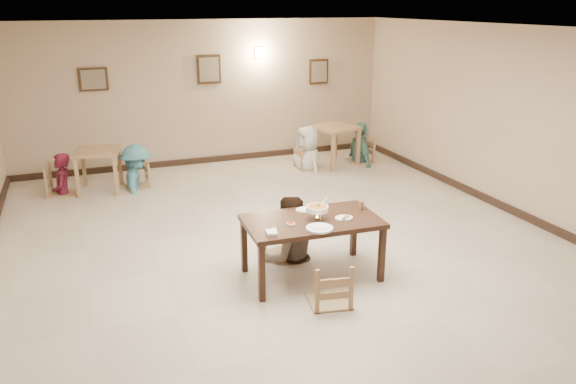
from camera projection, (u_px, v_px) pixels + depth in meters
name	position (u px, v px, depth m)	size (l,w,h in m)	color
floor	(290.00, 252.00, 7.88)	(10.00, 10.00, 0.00)	#BFB09E
ceiling	(291.00, 30.00, 6.91)	(10.00, 10.00, 0.00)	silver
wall_back	(205.00, 93.00, 11.82)	(10.00, 10.00, 0.00)	tan
wall_right	(529.00, 125.00, 8.75)	(10.00, 10.00, 0.00)	tan
baseboard_back	(208.00, 160.00, 12.25)	(8.00, 0.06, 0.12)	black
baseboard_right	(516.00, 212.00, 9.20)	(0.06, 10.00, 0.12)	black
picture_a	(93.00, 79.00, 10.91)	(0.55, 0.04, 0.45)	#322112
picture_b	(209.00, 69.00, 11.66)	(0.50, 0.04, 0.60)	#322112
picture_c	(319.00, 72.00, 12.55)	(0.45, 0.04, 0.55)	#322112
wall_sconce	(259.00, 53.00, 11.93)	(0.16, 0.05, 0.22)	#FFD88C
main_table	(312.00, 225.00, 6.95)	(1.70, 1.00, 0.78)	#321C11
chair_far	(284.00, 223.00, 7.63)	(0.45, 0.45, 0.95)	tan
chair_near	(330.00, 263.00, 6.39)	(0.47, 0.47, 1.01)	tan
main_diner	(288.00, 196.00, 7.46)	(0.85, 0.66, 1.74)	gray
curry_warmer	(317.00, 209.00, 6.86)	(0.31, 0.27, 0.25)	silver
rice_plate_far	(305.00, 210.00, 7.21)	(0.26, 0.26, 0.06)	white
rice_plate_near	(320.00, 228.00, 6.61)	(0.32, 0.32, 0.07)	white
fried_plate	(344.00, 218.00, 6.93)	(0.23, 0.23, 0.05)	white
chili_dish	(291.00, 224.00, 6.76)	(0.10, 0.10, 0.02)	white
napkin_cutlery	(272.00, 232.00, 6.49)	(0.18, 0.26, 0.03)	white
drink_glass	(361.00, 205.00, 7.24)	(0.07, 0.07, 0.14)	white
bg_table_left	(98.00, 157.00, 10.23)	(0.92, 0.92, 0.78)	#A07C58
bg_table_right	(335.00, 133.00, 11.89)	(1.05, 1.05, 0.84)	#A07C58
bg_chair_ll	(60.00, 167.00, 10.07)	(0.50, 0.50, 1.06)	tan
bg_chair_lr	(136.00, 164.00, 10.48)	(0.43, 0.43, 0.91)	tan
bg_chair_rl	(307.00, 145.00, 11.73)	(0.45, 0.45, 0.97)	tan
bg_chair_rr	(361.00, 138.00, 12.15)	(0.50, 0.50, 1.08)	tan
bg_diner_a	(58.00, 154.00, 9.99)	(0.56, 0.37, 1.53)	#581327
bg_diner_b	(134.00, 145.00, 10.36)	(1.06, 0.61, 1.65)	teal
bg_diner_c	(308.00, 126.00, 11.60)	(0.87, 0.57, 1.78)	silver
bg_diner_d	(361.00, 122.00, 12.04)	(1.03, 0.43, 1.76)	slate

